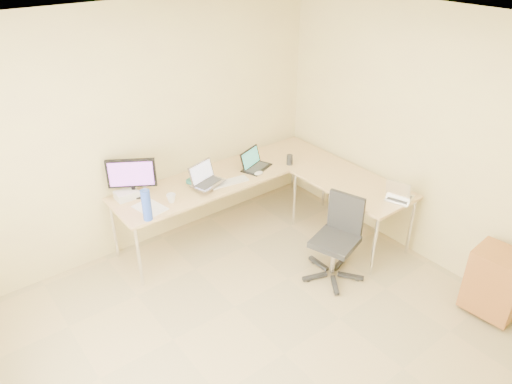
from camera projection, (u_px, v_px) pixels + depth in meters
floor at (284, 354)px, 4.06m from camera, size 4.50×4.50×0.00m
ceiling at (297, 40)px, 2.77m from camera, size 4.50×4.50×0.00m
wall_back at (147, 132)px, 4.96m from camera, size 4.50×0.00×4.50m
wall_right at (455, 151)px, 4.54m from camera, size 0.00×4.50×4.50m
desk_main at (228, 202)px, 5.53m from camera, size 2.65×0.70×0.73m
desk_return at (350, 211)px, 5.37m from camera, size 0.70×1.30×0.73m
monitor at (132, 178)px, 4.83m from camera, size 0.50×0.39×0.42m
book_stack at (203, 181)px, 5.16m from camera, size 0.30×0.34×0.05m
laptop_center at (207, 174)px, 5.01m from camera, size 0.41×0.35×0.22m
laptop_black at (256, 160)px, 5.43m from camera, size 0.42×0.37×0.22m
keyboard at (229, 182)px, 5.17m from camera, size 0.45×0.18×0.02m
mouse at (259, 173)px, 5.34m from camera, size 0.13×0.11×0.04m
mug at (171, 198)px, 4.80m from camera, size 0.11×0.11×0.09m
cd_stack at (204, 189)px, 5.04m from camera, size 0.13×0.13×0.03m
water_bottle at (147, 205)px, 4.47m from camera, size 0.11×0.11×0.31m
papers at (150, 208)px, 4.72m from camera, size 0.28×0.36×0.01m
white_box at (127, 195)px, 4.87m from camera, size 0.23×0.17×0.08m
desk_fan at (143, 181)px, 4.93m from camera, size 0.27×0.27×0.28m
black_cup at (290, 160)px, 5.54m from camera, size 0.07×0.07×0.12m
laptop_return at (401, 190)px, 4.83m from camera, size 0.38×0.34×0.21m
office_chair at (335, 236)px, 4.71m from camera, size 0.67×0.67×0.89m
cabinet at (496, 282)px, 4.32m from camera, size 0.40×0.48×0.62m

